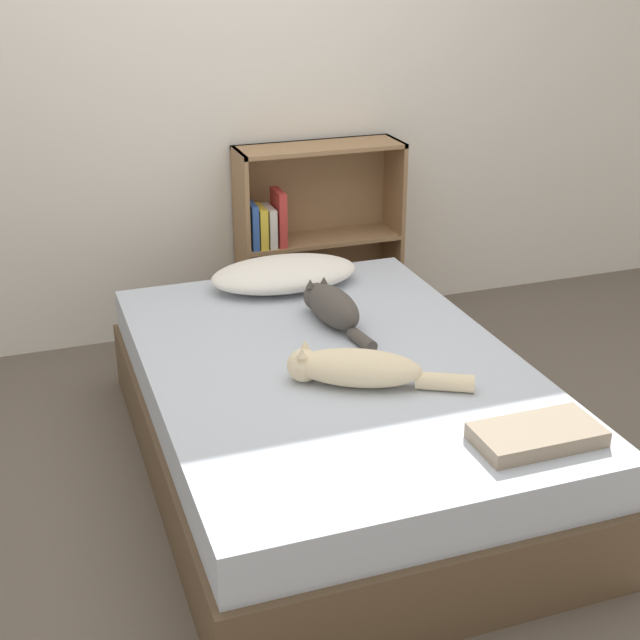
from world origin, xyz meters
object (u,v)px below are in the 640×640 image
Objects in this scene: cat_dark at (332,306)px; bed at (333,416)px; pillow at (284,274)px; cat_light at (355,368)px; bookshelf at (311,234)px.

bed is at bearing 152.98° from cat_dark.
pillow is (0.05, 0.75, 0.29)m from bed.
cat_light reaches higher than bed.
bed is 3.26× the size of cat_light.
cat_light is 0.52m from cat_dark.
bookshelf is (0.35, 1.50, -0.03)m from cat_light.
bed is at bearing -105.42° from bookshelf.
cat_light is (-0.04, -0.94, 0.00)m from pillow.
cat_dark is at bearing 70.99° from bed.
cat_dark reaches higher than bed.
bookshelf reaches higher than bed.
bed is 3.93× the size of cat_dark.
cat_dark is 0.53× the size of bookshelf.
cat_dark is 1.02m from bookshelf.
cat_dark reaches higher than cat_light.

